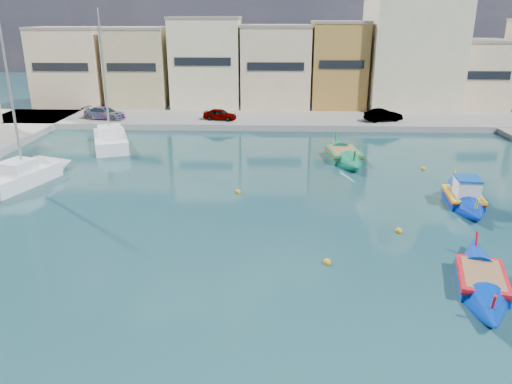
% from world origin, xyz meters
% --- Properties ---
extents(ground, '(160.00, 160.00, 0.00)m').
position_xyz_m(ground, '(0.00, 0.00, 0.00)').
color(ground, '#112C35').
rests_on(ground, ground).
extents(north_quay, '(80.00, 8.00, 0.60)m').
position_xyz_m(north_quay, '(0.00, 32.00, 0.30)').
color(north_quay, gray).
rests_on(north_quay, ground).
extents(north_townhouses, '(83.20, 7.87, 10.19)m').
position_xyz_m(north_townhouses, '(6.68, 39.36, 5.00)').
color(north_townhouses, beige).
rests_on(north_townhouses, ground).
extents(church_block, '(10.00, 10.00, 19.10)m').
position_xyz_m(church_block, '(10.00, 40.00, 8.41)').
color(church_block, beige).
rests_on(church_block, ground).
extents(parked_cars, '(33.34, 2.63, 1.28)m').
position_xyz_m(parked_cars, '(-12.14, 30.50, 1.22)').
color(parked_cars, '#4C1919').
rests_on(parked_cars, north_quay).
extents(luzzu_blue_cabin, '(2.70, 7.90, 2.74)m').
position_xyz_m(luzzu_blue_cabin, '(5.83, 8.30, 0.33)').
color(luzzu_blue_cabin, '#0024A9').
rests_on(luzzu_blue_cabin, ground).
extents(luzzu_green, '(3.13, 9.00, 2.78)m').
position_xyz_m(luzzu_green, '(-0.23, 17.93, 0.30)').
color(luzzu_green, '#0A6F4A').
rests_on(luzzu_green, ground).
extents(luzzu_blue_south, '(3.81, 8.23, 2.32)m').
position_xyz_m(luzzu_blue_south, '(3.08, -1.77, 0.24)').
color(luzzu_blue_south, '#002CAC').
rests_on(luzzu_blue_south, ground).
extents(yacht_north, '(5.68, 9.64, 12.43)m').
position_xyz_m(yacht_north, '(-20.75, 22.97, 0.49)').
color(yacht_north, white).
rests_on(yacht_north, ground).
extents(yacht_midnorth, '(4.75, 8.45, 11.48)m').
position_xyz_m(yacht_midnorth, '(-22.53, 12.40, 0.45)').
color(yacht_midnorth, white).
rests_on(yacht_midnorth, ground).
extents(mooring_buoys, '(24.10, 18.00, 0.36)m').
position_xyz_m(mooring_buoys, '(2.24, 4.53, 0.08)').
color(mooring_buoys, gold).
rests_on(mooring_buoys, ground).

